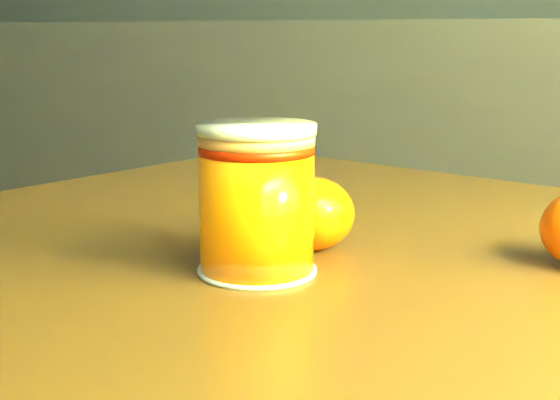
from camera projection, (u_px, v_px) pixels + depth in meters
The scene contains 5 objects.
kitchen_counter at pixel (224, 199), 2.04m from camera, with size 3.15×0.60×0.90m, color #444548.
table at pixel (442, 397), 0.55m from camera, with size 1.05×0.81×0.72m.
juice_glass at pixel (257, 200), 0.52m from camera, with size 0.08×0.08×0.10m.
orange_front at pixel (313, 214), 0.58m from camera, with size 0.06×0.06×0.05m, color #E85C04.
orange_extra at pixel (267, 231), 0.52m from camera, with size 0.06×0.06×0.06m, color #E85C04.
Camera 1 is at (1.16, -0.17, 0.88)m, focal length 50.00 mm.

